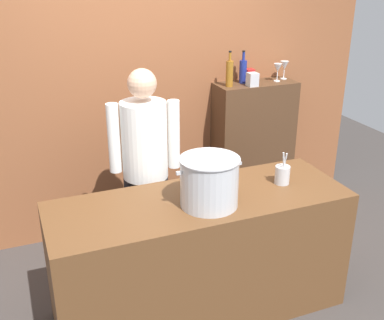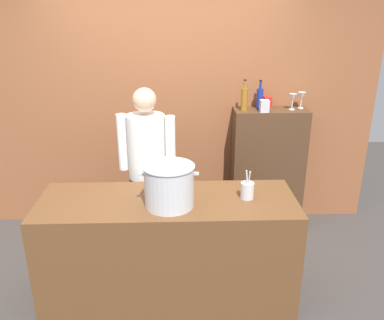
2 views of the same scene
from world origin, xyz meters
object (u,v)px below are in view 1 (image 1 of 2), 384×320
(wine_glass_wide, at_px, (284,66))
(spice_tin_red, at_px, (249,75))
(chef, at_px, (145,161))
(spice_tin_silver, at_px, (252,80))
(stockpot_large, at_px, (209,182))
(wine_bottle_cobalt, at_px, (243,71))
(utensil_crock, at_px, (282,174))
(wine_glass_short, at_px, (278,68))
(wine_bottle_amber, at_px, (230,73))

(wine_glass_wide, bearing_deg, spice_tin_red, 170.12)
(chef, relative_size, spice_tin_silver, 13.91)
(stockpot_large, bearing_deg, wine_bottle_cobalt, 55.53)
(wine_bottle_cobalt, height_order, spice_tin_red, wine_bottle_cobalt)
(utensil_crock, xyz_separation_m, spice_tin_silver, (0.33, 1.08, 0.41))
(chef, bearing_deg, stockpot_large, 117.38)
(wine_glass_wide, relative_size, spice_tin_red, 1.54)
(wine_bottle_cobalt, distance_m, wine_glass_wide, 0.43)
(utensil_crock, bearing_deg, stockpot_large, -170.52)
(spice_tin_silver, bearing_deg, spice_tin_red, 69.35)
(wine_glass_wide, bearing_deg, chef, -158.43)
(utensil_crock, height_order, wine_bottle_cobalt, wine_bottle_cobalt)
(chef, bearing_deg, wine_glass_short, -148.50)
(wine_bottle_cobalt, bearing_deg, utensil_crock, -104.04)
(chef, bearing_deg, utensil_crock, 154.02)
(wine_bottle_amber, relative_size, wine_glass_wide, 1.86)
(utensil_crock, distance_m, wine_bottle_amber, 1.25)
(wine_bottle_amber, height_order, spice_tin_silver, wine_bottle_amber)
(wine_glass_short, bearing_deg, wine_bottle_amber, -178.73)
(spice_tin_silver, bearing_deg, wine_glass_wide, 18.57)
(utensil_crock, xyz_separation_m, wine_glass_wide, (0.74, 1.22, 0.47))
(stockpot_large, height_order, wine_bottle_cobalt, wine_bottle_cobalt)
(chef, height_order, utensil_crock, chef)
(wine_bottle_amber, distance_m, spice_tin_red, 0.30)
(chef, xyz_separation_m, wine_glass_wide, (1.56, 0.62, 0.47))
(chef, relative_size, wine_bottle_cobalt, 5.67)
(wine_bottle_amber, height_order, wine_glass_wide, wine_bottle_amber)
(wine_bottle_amber, relative_size, spice_tin_silver, 2.62)
(utensil_crock, height_order, spice_tin_red, spice_tin_red)
(spice_tin_red, bearing_deg, utensil_crock, -107.45)
(chef, distance_m, wine_glass_short, 1.62)
(spice_tin_red, relative_size, spice_tin_silver, 0.92)
(chef, bearing_deg, spice_tin_red, -140.64)
(wine_glass_short, relative_size, spice_tin_red, 1.50)
(wine_bottle_cobalt, bearing_deg, wine_glass_wide, -0.72)
(stockpot_large, xyz_separation_m, wine_glass_wide, (1.34, 1.32, 0.38))
(utensil_crock, xyz_separation_m, wine_bottle_cobalt, (0.31, 1.23, 0.46))
(wine_bottle_amber, bearing_deg, spice_tin_red, 25.54)
(chef, distance_m, wine_glass_wide, 1.74)
(stockpot_large, xyz_separation_m, wine_bottle_cobalt, (0.91, 1.33, 0.37))
(wine_bottle_amber, height_order, wine_glass_short, wine_bottle_amber)
(wine_bottle_cobalt, height_order, wine_glass_wide, wine_bottle_cobalt)
(stockpot_large, height_order, wine_glass_wide, wine_glass_wide)
(stockpot_large, distance_m, wine_bottle_amber, 1.50)
(stockpot_large, distance_m, spice_tin_red, 1.74)
(wine_bottle_cobalt, bearing_deg, chef, -151.12)
(utensil_crock, height_order, wine_glass_short, wine_glass_short)
(wine_bottle_amber, bearing_deg, wine_glass_wide, 6.56)
(chef, height_order, wine_bottle_cobalt, chef)
(stockpot_large, distance_m, wine_bottle_cobalt, 1.65)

